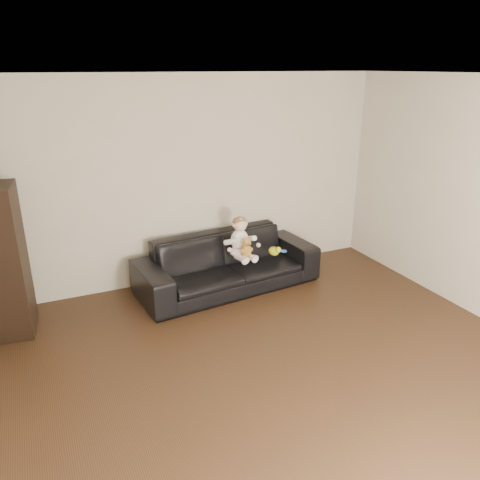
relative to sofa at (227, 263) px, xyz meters
name	(u,v)px	position (x,y,z in m)	size (l,w,h in m)	color
floor	(308,396)	(-0.20, -2.25, -0.33)	(5.50, 5.50, 0.00)	#392314
ceiling	(327,76)	(-0.20, -2.25, 2.27)	(5.50, 5.50, 0.00)	beige
wall_back	(197,181)	(-0.20, 0.50, 0.97)	(5.00, 5.00, 0.00)	beige
sofa	(227,263)	(0.00, 0.00, 0.00)	(2.28, 0.89, 0.67)	black
cabinet	(4,262)	(-2.48, -0.04, 0.46)	(0.40, 0.55, 1.59)	black
shelf_item	(0,228)	(-2.46, -0.04, 0.82)	(0.18, 0.25, 0.28)	silver
baby	(240,240)	(0.12, -0.12, 0.33)	(0.40, 0.47, 0.52)	#FBD4DC
teddy_bear	(247,248)	(0.13, -0.28, 0.28)	(0.15, 0.15, 0.24)	#A97C30
toy_green	(274,251)	(0.53, -0.24, 0.16)	(0.13, 0.16, 0.11)	#BECF18
toy_rattle	(274,253)	(0.52, -0.26, 0.14)	(0.06, 0.06, 0.06)	red
toy_blue_disc	(283,251)	(0.70, -0.19, 0.11)	(0.09, 0.09, 0.01)	blue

